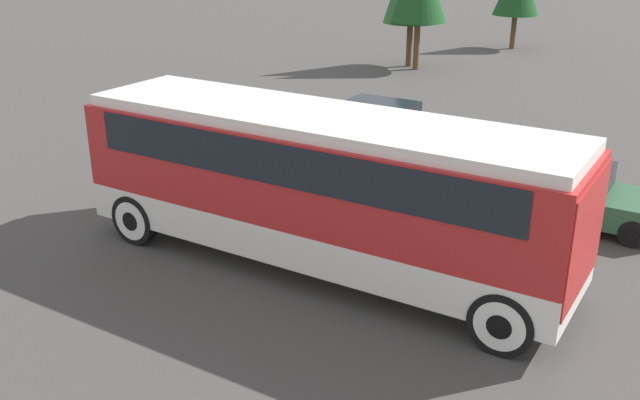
% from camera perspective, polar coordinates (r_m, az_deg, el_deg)
% --- Properties ---
extents(ground_plane, '(120.00, 120.00, 0.00)m').
position_cam_1_polar(ground_plane, '(14.62, -0.00, -5.21)').
color(ground_plane, '#423F3D').
extents(tour_bus, '(10.09, 2.65, 3.17)m').
position_cam_1_polar(tour_bus, '(13.82, 0.34, 1.81)').
color(tour_bus, silver).
rests_on(tour_bus, ground_plane).
extents(parked_car_near, '(4.08, 1.82, 1.43)m').
position_cam_1_polar(parked_car_near, '(21.93, 5.03, 5.92)').
color(parked_car_near, maroon).
rests_on(parked_car_near, ground_plane).
extents(parked_car_mid, '(4.17, 1.85, 1.35)m').
position_cam_1_polar(parked_car_mid, '(17.55, 18.92, 0.64)').
color(parked_car_mid, '#2D5638').
rests_on(parked_car_mid, ground_plane).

